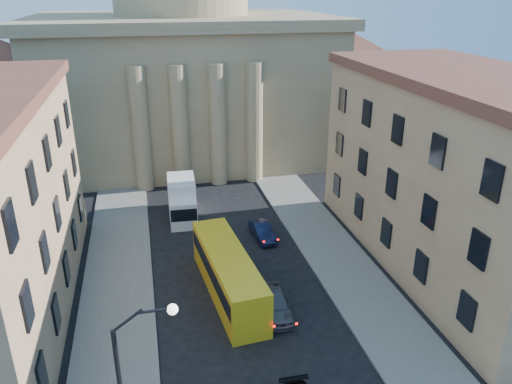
{
  "coord_description": "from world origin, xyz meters",
  "views": [
    {
      "loc": [
        -5.68,
        -8.41,
        20.17
      ],
      "look_at": [
        0.69,
        19.08,
        8.51
      ],
      "focal_mm": 35.0,
      "sensor_mm": 36.0,
      "label": 1
    }
  ],
  "objects": [
    {
      "name": "box_truck",
      "position": [
        -2.75,
        34.84,
        1.64
      ],
      "size": [
        2.76,
        6.42,
        3.46
      ],
      "rotation": [
        0.0,
        0.0,
        -0.05
      ],
      "color": "silver",
      "rests_on": "ground"
    },
    {
      "name": "car_right_far",
      "position": [
        1.8,
        18.18,
        0.77
      ],
      "size": [
        1.98,
        4.57,
        1.54
      ],
      "primitive_type": "imported",
      "rotation": [
        0.0,
        0.0,
        -0.04
      ],
      "color": "#4B4B50",
      "rests_on": "ground"
    },
    {
      "name": "building_right",
      "position": [
        17.0,
        22.0,
        7.42
      ],
      "size": [
        11.6,
        26.6,
        14.7
      ],
      "color": "tan",
      "rests_on": "ground"
    },
    {
      "name": "sidewalk_left",
      "position": [
        -8.5,
        18.0,
        0.07
      ],
      "size": [
        5.0,
        60.0,
        0.15
      ],
      "primitive_type": "cube",
      "color": "#63605A",
      "rests_on": "ground"
    },
    {
      "name": "street_lamp",
      "position": [
        -6.97,
        8.0,
        5.29
      ],
      "size": [
        2.62,
        0.44,
        8.83
      ],
      "color": "black",
      "rests_on": "ground"
    },
    {
      "name": "car_right_distant",
      "position": [
        3.5,
        28.83,
        0.66
      ],
      "size": [
        1.69,
        4.12,
        1.33
      ],
      "primitive_type": "imported",
      "rotation": [
        0.0,
        0.0,
        0.07
      ],
      "color": "black",
      "rests_on": "ground"
    },
    {
      "name": "city_bus",
      "position": [
        -0.82,
        21.25,
        1.72
      ],
      "size": [
        3.62,
        11.54,
        3.2
      ],
      "rotation": [
        0.0,
        0.0,
        0.09
      ],
      "color": "gold",
      "rests_on": "ground"
    },
    {
      "name": "church",
      "position": [
        0.0,
        55.47,
        11.88
      ],
      "size": [
        68.02,
        28.76,
        36.6
      ],
      "color": "#897454",
      "rests_on": "ground"
    },
    {
      "name": "sidewalk_right",
      "position": [
        8.5,
        18.0,
        0.07
      ],
      "size": [
        5.0,
        60.0,
        0.15
      ],
      "primitive_type": "cube",
      "color": "#63605A",
      "rests_on": "ground"
    }
  ]
}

